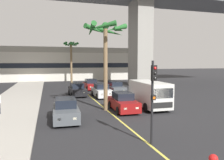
# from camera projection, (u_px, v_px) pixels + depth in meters

# --- Properties ---
(sidewalk_left) EXTENTS (4.80, 80.00, 0.15)m
(sidewalk_left) POSITION_uv_depth(u_px,v_px,m) (6.00, 114.00, 16.83)
(sidewalk_left) COLOR #ADA89E
(sidewalk_left) RESTS_ON ground
(lane_stripe_center) EXTENTS (0.14, 56.00, 0.01)m
(lane_stripe_center) POSITION_uv_depth(u_px,v_px,m) (89.00, 95.00, 26.74)
(lane_stripe_center) COLOR #DBCC4C
(lane_stripe_center) RESTS_ON ground
(pier_building_backdrop) EXTENTS (38.65, 8.04, 7.29)m
(pier_building_backdrop) POSITION_uv_depth(u_px,v_px,m) (69.00, 64.00, 50.31)
(pier_building_backdrop) COLOR beige
(pier_building_backdrop) RESTS_ON ground
(car_queue_front) EXTENTS (1.86, 4.12, 1.56)m
(car_queue_front) POSITION_uv_depth(u_px,v_px,m) (115.00, 88.00, 28.43)
(car_queue_front) COLOR #4C5156
(car_queue_front) RESTS_ON ground
(car_queue_second) EXTENTS (1.93, 4.15, 1.56)m
(car_queue_second) POSITION_uv_depth(u_px,v_px,m) (77.00, 90.00, 26.39)
(car_queue_second) COLOR black
(car_queue_second) RESTS_ON ground
(car_queue_third) EXTENTS (1.85, 4.11, 1.56)m
(car_queue_third) POSITION_uv_depth(u_px,v_px,m) (101.00, 91.00, 25.51)
(car_queue_third) COLOR white
(car_queue_third) RESTS_ON ground
(car_queue_fourth) EXTENTS (1.89, 4.13, 1.56)m
(car_queue_fourth) POSITION_uv_depth(u_px,v_px,m) (91.00, 85.00, 32.25)
(car_queue_fourth) COLOR maroon
(car_queue_fourth) RESTS_ON ground
(car_queue_fifth) EXTENTS (1.94, 4.15, 1.56)m
(car_queue_fifth) POSITION_uv_depth(u_px,v_px,m) (123.00, 102.00, 18.37)
(car_queue_fifth) COLOR maroon
(car_queue_fifth) RESTS_ON ground
(car_queue_sixth) EXTENTS (1.95, 4.16, 1.56)m
(car_queue_sixth) POSITION_uv_depth(u_px,v_px,m) (66.00, 110.00, 15.33)
(car_queue_sixth) COLOR #4C5156
(car_queue_sixth) RESTS_ON ground
(delivery_van) EXTENTS (2.26, 5.30, 2.36)m
(delivery_van) POSITION_uv_depth(u_px,v_px,m) (149.00, 94.00, 19.54)
(delivery_van) COLOR silver
(delivery_van) RESTS_ON ground
(traffic_light_median_near) EXTENTS (0.24, 0.37, 4.20)m
(traffic_light_median_near) POSITION_uv_depth(u_px,v_px,m) (153.00, 91.00, 10.60)
(traffic_light_median_near) COLOR black
(traffic_light_median_near) RESTS_ON ground
(palm_tree_near_median) EXTENTS (3.05, 3.16, 8.13)m
(palm_tree_near_median) POSITION_uv_depth(u_px,v_px,m) (71.00, 51.00, 43.26)
(palm_tree_near_median) COLOR brown
(palm_tree_near_median) RESTS_ON ground
(palm_tree_mid_median) EXTENTS (3.59, 3.69, 7.42)m
(palm_tree_mid_median) POSITION_uv_depth(u_px,v_px,m) (106.00, 38.00, 18.12)
(palm_tree_mid_median) COLOR brown
(palm_tree_mid_median) RESTS_ON ground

